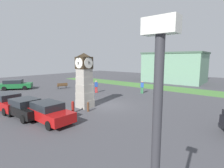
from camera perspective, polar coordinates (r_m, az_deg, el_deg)
The scene contains 16 objects.
ground_plane at distance 17.85m, azimuth -1.18°, elevation -7.06°, with size 76.01×76.01×0.00m, color #424247.
clock_tower at distance 17.00m, azimuth -8.98°, elevation 0.95°, with size 1.54×1.64×5.26m.
bollard_near_tower at distance 15.99m, azimuth -7.82°, elevation -7.33°, with size 0.20×0.20×0.87m.
bollard_mid_row at distance 15.77m, azimuth -12.67°, elevation -7.32°, with size 0.25×0.25×1.06m.
bollard_far_row at distance 15.58m, azimuth -18.13°, elevation -8.07°, with size 0.27×0.27×0.88m.
bollard_end_row at distance 15.41m, azimuth -23.34°, elevation -8.06°, with size 0.32×0.32×1.11m.
car_navy_sedan at distance 18.77m, azimuth -30.89°, elevation -4.97°, with size 4.53×2.05×1.58m.
car_near_tower at distance 15.92m, azimuth -26.17°, elevation -6.98°, with size 3.91×2.12×1.48m.
car_by_building at distance 13.99m, azimuth -19.82°, elevation -8.64°, with size 4.14×1.92×1.50m.
car_far_lot at distance 30.90m, azimuth -29.02°, elevation -0.13°, with size 4.20×4.79×1.51m.
bench at distance 28.87m, azimuth -15.94°, elevation -0.42°, with size 1.04×1.68×0.90m.
pedestrian_near_bench at distance 24.50m, azimuth -5.17°, elevation -0.58°, with size 0.40×0.47×1.69m.
pedestrian_crossing_lot at distance 24.16m, azimuth 9.81°, elevation -0.73°, with size 0.46×0.39×1.73m.
street_lamp_near_road at distance 3.04m, azimuth 14.01°, elevation -23.58°, with size 0.50×0.24×5.28m.
warehouse_blue_far at distance 38.10m, azimuth 19.79°, elevation 5.19°, with size 11.72×8.71×5.99m.
grass_verge_far at distance 29.84m, azimuth 15.64°, elevation -1.12°, with size 45.61×4.52×0.04m, color #477A38.
Camera 1 is at (11.31, -12.99, 4.71)m, focal length 28.00 mm.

